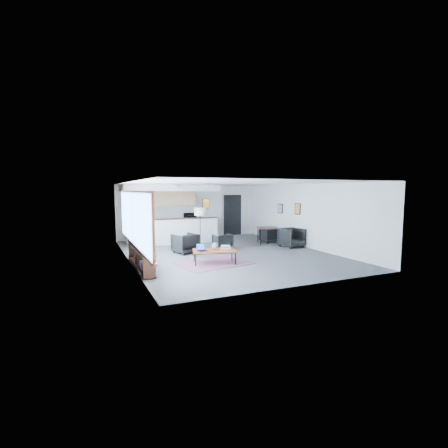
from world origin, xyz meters
name	(u,v)px	position (x,y,z in m)	size (l,w,h in m)	color
room	(226,219)	(0.00, 0.00, 1.30)	(7.02, 9.02, 2.62)	#48484B
window	(133,220)	(-3.46, -0.90, 1.46)	(0.10, 5.95, 1.66)	#8CBFFF
console	(141,257)	(-3.30, -1.05, 0.33)	(0.35, 3.00, 0.80)	#311911
kitchenette	(170,211)	(-1.20, 3.71, 1.38)	(4.20, 1.96, 2.60)	white
doorway	(232,214)	(2.30, 4.42, 1.07)	(1.10, 0.12, 2.15)	black
track_light	(192,186)	(-0.59, 2.20, 2.53)	(1.60, 0.07, 0.15)	silver
wall_art_lower	(298,209)	(3.47, 0.40, 1.55)	(0.03, 0.38, 0.48)	black
wall_art_upper	(280,209)	(3.47, 1.70, 1.50)	(0.03, 0.34, 0.44)	black
kilim_rug	(215,263)	(-1.04, -1.38, 0.01)	(2.47, 1.90, 0.01)	#62364C
coffee_table	(214,251)	(-1.04, -1.38, 0.41)	(1.50, 1.04, 0.44)	maroon
laptop	(202,249)	(-1.47, -1.38, 0.51)	(0.35, 0.31, 0.22)	black
ceramic_pot	(215,246)	(-1.01, -1.34, 0.56)	(0.22, 0.22, 0.22)	gray
book_stack	(226,247)	(-0.62, -1.32, 0.49)	(0.41, 0.37, 0.10)	silver
coaster	(221,250)	(-0.89, -1.58, 0.45)	(0.11, 0.11, 0.01)	#E5590C
armchair_left	(185,242)	(-1.40, 0.63, 0.41)	(0.79, 0.74, 0.81)	black
armchair_right	(223,241)	(0.18, 0.78, 0.34)	(0.67, 0.62, 0.69)	black
floor_lamp	(200,213)	(-0.48, 1.54, 1.41)	(0.52, 0.52, 1.62)	black
dining_table	(268,229)	(2.51, 1.19, 0.66)	(1.11, 1.11, 0.72)	#311911
dining_chair_near	(292,238)	(3.00, 0.12, 0.37)	(0.72, 0.67, 0.74)	black
dining_chair_far	(269,236)	(2.75, 1.45, 0.31)	(0.60, 0.56, 0.61)	black
microwave	(190,215)	(-0.07, 4.15, 1.12)	(0.55, 0.30, 0.37)	black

